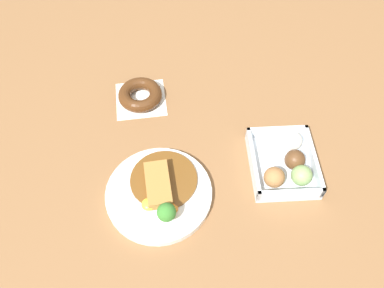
{
  "coord_description": "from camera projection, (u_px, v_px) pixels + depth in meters",
  "views": [
    {
      "loc": [
        -0.48,
        0.04,
        0.78
      ],
      "look_at": [
        0.05,
        0.01,
        0.03
      ],
      "focal_mm": 36.34,
      "sensor_mm": 36.0,
      "label": 1
    }
  ],
  "objects": [
    {
      "name": "donut_box",
      "position": [
        286.0,
        164.0,
        0.89
      ],
      "size": [
        0.18,
        0.15,
        0.06
      ],
      "color": "silver",
      "rests_on": "ground_plane"
    },
    {
      "name": "curry_plate",
      "position": [
        160.0,
        193.0,
        0.86
      ],
      "size": [
        0.24,
        0.24,
        0.07
      ],
      "color": "white",
      "rests_on": "ground_plane"
    },
    {
      "name": "ground_plane",
      "position": [
        198.0,
        168.0,
        0.91
      ],
      "size": [
        1.6,
        1.6,
        0.0
      ],
      "primitive_type": "plane",
      "color": "brown"
    },
    {
      "name": "chocolate_ring_donut",
      "position": [
        140.0,
        95.0,
        1.02
      ],
      "size": [
        0.14,
        0.14,
        0.03
      ],
      "color": "white",
      "rests_on": "ground_plane"
    }
  ]
}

